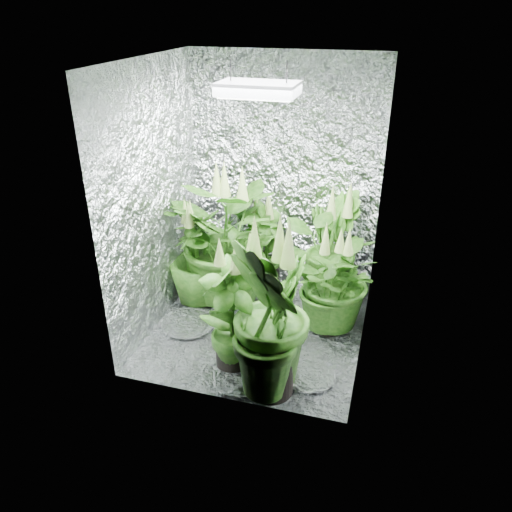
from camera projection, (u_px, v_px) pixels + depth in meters
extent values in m
plane|color=silver|center=(258.00, 329.00, 3.95)|extent=(1.60, 1.60, 0.00)
cube|color=silver|center=(284.00, 177.00, 4.18)|extent=(1.60, 0.02, 2.00)
cube|color=silver|center=(219.00, 263.00, 2.81)|extent=(1.60, 0.02, 2.00)
cube|color=silver|center=(154.00, 201.00, 3.69)|extent=(0.02, 1.60, 2.00)
cube|color=silver|center=(374.00, 225.00, 3.30)|extent=(0.02, 1.60, 2.00)
cube|color=silver|center=(258.00, 59.00, 3.04)|extent=(1.60, 1.60, 0.01)
cube|color=gray|center=(258.00, 89.00, 3.11)|extent=(0.50, 0.30, 0.08)
cube|color=white|center=(258.00, 96.00, 3.13)|extent=(0.46, 0.26, 0.01)
cylinder|color=black|center=(231.00, 70.00, 3.11)|extent=(0.01, 0.01, 0.13)
cylinder|color=black|center=(287.00, 72.00, 3.02)|extent=(0.01, 0.01, 0.13)
cylinder|color=black|center=(230.00, 286.00, 4.28)|extent=(0.31, 0.31, 0.28)
cylinder|color=#452A16|center=(230.00, 273.00, 4.22)|extent=(0.29, 0.29, 0.03)
imported|color=#11410C|center=(229.00, 238.00, 4.07)|extent=(1.29, 1.29, 1.11)
cone|color=#719647|center=(227.00, 181.00, 3.85)|extent=(0.10, 0.10, 0.28)
cylinder|color=black|center=(265.00, 276.00, 4.47)|extent=(0.26, 0.26, 0.23)
cylinder|color=#452A16|center=(265.00, 267.00, 4.43)|extent=(0.24, 0.24, 0.03)
imported|color=#11410C|center=(265.00, 245.00, 4.33)|extent=(0.58, 0.58, 0.79)
cone|color=#719647|center=(266.00, 209.00, 4.17)|extent=(0.08, 0.08, 0.23)
cylinder|color=black|center=(328.00, 284.00, 4.33)|extent=(0.28, 0.28, 0.25)
cylinder|color=#452A16|center=(329.00, 273.00, 4.28)|extent=(0.26, 0.26, 0.03)
imported|color=#11410C|center=(331.00, 245.00, 4.15)|extent=(0.59, 0.59, 0.95)
cone|color=#719647|center=(335.00, 197.00, 3.96)|extent=(0.09, 0.09, 0.25)
cylinder|color=black|center=(198.00, 289.00, 4.28)|extent=(0.24, 0.24, 0.22)
cylinder|color=#452A16|center=(198.00, 280.00, 4.24)|extent=(0.23, 0.23, 0.03)
imported|color=#11410C|center=(196.00, 253.00, 4.12)|extent=(0.67, 0.67, 0.87)
cone|color=#719647|center=(194.00, 210.00, 3.94)|extent=(0.08, 0.08, 0.22)
cylinder|color=black|center=(329.00, 316.00, 3.91)|extent=(0.25, 0.25, 0.22)
cylinder|color=#452A16|center=(330.00, 306.00, 3.87)|extent=(0.23, 0.23, 0.03)
imported|color=#11410C|center=(332.00, 279.00, 3.76)|extent=(1.01, 1.01, 0.84)
cone|color=#719647|center=(335.00, 235.00, 3.59)|extent=(0.08, 0.08, 0.22)
cylinder|color=black|center=(234.00, 354.00, 3.50)|extent=(0.25, 0.25, 0.22)
cylinder|color=#452A16|center=(233.00, 343.00, 3.45)|extent=(0.23, 0.23, 0.03)
imported|color=#11410C|center=(232.00, 307.00, 3.32)|extent=(0.59, 0.59, 0.95)
cone|color=#719647|center=(231.00, 251.00, 3.12)|extent=(0.08, 0.08, 0.22)
cylinder|color=black|center=(271.00, 374.00, 3.28)|extent=(0.30, 0.30, 0.27)
cylinder|color=#452A16|center=(271.00, 360.00, 3.22)|extent=(0.28, 0.28, 0.03)
imported|color=#11410C|center=(272.00, 316.00, 3.07)|extent=(0.78, 0.78, 1.12)
cone|color=#719647|center=(273.00, 244.00, 2.84)|extent=(0.10, 0.10, 0.27)
cylinder|color=black|center=(346.00, 296.00, 4.31)|extent=(0.15, 0.15, 0.09)
cylinder|color=black|center=(348.00, 279.00, 4.23)|extent=(0.14, 0.14, 0.11)
cylinder|color=#4C4C51|center=(341.00, 277.00, 4.26)|extent=(0.12, 0.31, 0.32)
torus|color=#4C4C51|center=(341.00, 277.00, 4.26)|extent=(0.12, 0.32, 0.34)
cube|color=white|center=(280.00, 359.00, 3.16)|extent=(0.06, 0.04, 0.08)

